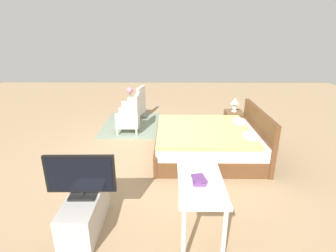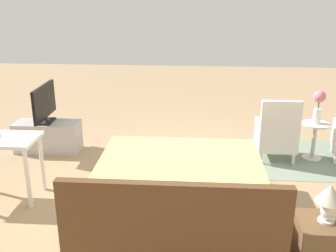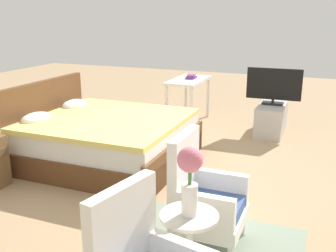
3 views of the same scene
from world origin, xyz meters
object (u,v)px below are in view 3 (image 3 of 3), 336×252
Objects in this scene: flower_vase at (190,174)px; book_stack at (191,77)px; tv_flatscreen at (274,86)px; bed at (101,138)px; armchair_by_window_right at (203,200)px; vanity_desk at (189,86)px; tv_stand at (271,118)px; side_table at (189,241)px.

flower_vase is 2.32× the size of book_stack.
bed is at bearing 138.25° from tv_flatscreen.
flower_vase is at bearing -135.57° from bed.
armchair_by_window_right is 0.88× the size of vanity_desk.
tv_stand is at bearing -93.24° from vanity_desk.
book_stack is at bearing 84.55° from tv_flatscreen.
vanity_desk is at bearing 19.25° from flower_vase.
bed reaches higher than tv_stand.
bed reaches higher than vanity_desk.
bed is 2.61m from side_table.
flower_vase is 0.50× the size of tv_stand.
flower_vase reaches higher than bed.
vanity_desk is (0.08, 1.42, -0.11)m from tv_flatscreen.
bed reaches higher than side_table.
book_stack is at bearing 18.67° from side_table.
tv_flatscreen is at bearing -93.15° from vanity_desk.
tv_flatscreen is 4.06× the size of book_stack.
flower_vase is 3.98m from tv_stand.
armchair_by_window_right is 3.41m from tv_flatscreen.
tv_flatscreen is 1.43m from vanity_desk.
book_stack is at bearing 18.67° from flower_vase.
tv_stand is at bearing -0.30° from flower_vase.
flower_vase is 0.46× the size of vanity_desk.
bed is at bearing 44.43° from side_table.
bed is at bearing 168.38° from book_stack.
flower_vase is at bearing 179.70° from tv_flatscreen.
side_table is (-0.55, -0.07, -0.04)m from armchair_by_window_right.
flower_vase is (-1.87, -1.83, 0.54)m from bed.
tv_flatscreen is (0.00, 0.00, 0.52)m from tv_stand.
armchair_by_window_right is 3.78m from book_stack.
bed is at bearing 53.22° from armchair_by_window_right.
bed is 2.30m from book_stack.
book_stack reaches higher than vanity_desk.
armchair_by_window_right is 4.48× the size of book_stack.
side_table is at bearing -135.57° from bed.
tv_stand is at bearing -95.55° from book_stack.
book_stack is (4.07, 1.38, 0.44)m from side_table.
side_table is at bearing 179.70° from tv_stand.
side_table is 0.52× the size of vanity_desk.
bed is 2.44× the size of tv_flatscreen.
bed is 2.78m from tv_stand.
tv_flatscreen is 1.40m from book_stack.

